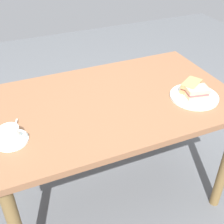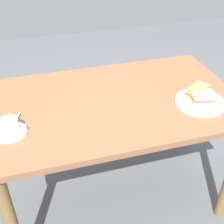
{
  "view_description": "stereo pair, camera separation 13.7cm",
  "coord_description": "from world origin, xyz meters",
  "px_view_note": "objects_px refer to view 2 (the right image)",
  "views": [
    {
      "loc": [
        0.49,
        1.17,
        1.56
      ],
      "look_at": [
        0.05,
        0.14,
        0.77
      ],
      "focal_mm": 47.13,
      "sensor_mm": 36.0,
      "label": 1
    },
    {
      "loc": [
        0.36,
        1.21,
        1.56
      ],
      "look_at": [
        0.05,
        0.14,
        0.77
      ],
      "focal_mm": 47.13,
      "sensor_mm": 36.0,
      "label": 2
    }
  ],
  "objects_px": {
    "sandwich_front": "(203,98)",
    "coffee_saucer": "(11,132)",
    "spoon": "(16,120)",
    "sandwich_back": "(198,92)",
    "sandwich_plate": "(200,102)",
    "coffee_cup": "(10,126)",
    "dining_table": "(114,115)"
  },
  "relations": [
    {
      "from": "dining_table",
      "to": "spoon",
      "type": "distance_m",
      "value": 0.5
    },
    {
      "from": "sandwich_front",
      "to": "coffee_saucer",
      "type": "distance_m",
      "value": 0.92
    },
    {
      "from": "sandwich_plate",
      "to": "sandwich_back",
      "type": "distance_m",
      "value": 0.06
    },
    {
      "from": "coffee_saucer",
      "to": "spoon",
      "type": "height_order",
      "value": "spoon"
    },
    {
      "from": "dining_table",
      "to": "coffee_saucer",
      "type": "bearing_deg",
      "value": 14.61
    },
    {
      "from": "sandwich_plate",
      "to": "spoon",
      "type": "height_order",
      "value": "spoon"
    },
    {
      "from": "sandwich_back",
      "to": "spoon",
      "type": "xyz_separation_m",
      "value": [
        0.9,
        -0.04,
        -0.03
      ]
    },
    {
      "from": "dining_table",
      "to": "coffee_saucer",
      "type": "height_order",
      "value": "coffee_saucer"
    },
    {
      "from": "sandwich_plate",
      "to": "dining_table",
      "type": "bearing_deg",
      "value": -20.55
    },
    {
      "from": "coffee_cup",
      "to": "spoon",
      "type": "height_order",
      "value": "coffee_cup"
    },
    {
      "from": "dining_table",
      "to": "coffee_cup",
      "type": "xyz_separation_m",
      "value": [
        0.51,
        0.13,
        0.14
      ]
    },
    {
      "from": "sandwich_plate",
      "to": "sandwich_back",
      "type": "height_order",
      "value": "sandwich_back"
    },
    {
      "from": "dining_table",
      "to": "coffee_cup",
      "type": "distance_m",
      "value": 0.55
    },
    {
      "from": "sandwich_back",
      "to": "sandwich_front",
      "type": "bearing_deg",
      "value": 85.15
    },
    {
      "from": "sandwich_plate",
      "to": "coffee_saucer",
      "type": "xyz_separation_m",
      "value": [
        0.92,
        -0.02,
        -0.0
      ]
    },
    {
      "from": "dining_table",
      "to": "sandwich_plate",
      "type": "bearing_deg",
      "value": 159.45
    },
    {
      "from": "sandwich_plate",
      "to": "coffee_saucer",
      "type": "distance_m",
      "value": 0.92
    },
    {
      "from": "sandwich_front",
      "to": "spoon",
      "type": "xyz_separation_m",
      "value": [
        0.9,
        -0.1,
        -0.03
      ]
    },
    {
      "from": "coffee_saucer",
      "to": "spoon",
      "type": "bearing_deg",
      "value": -107.91
    },
    {
      "from": "sandwich_plate",
      "to": "sandwich_front",
      "type": "bearing_deg",
      "value": 107.14
    },
    {
      "from": "sandwich_back",
      "to": "spoon",
      "type": "distance_m",
      "value": 0.9
    },
    {
      "from": "coffee_saucer",
      "to": "coffee_cup",
      "type": "bearing_deg",
      "value": 157.25
    },
    {
      "from": "sandwich_back",
      "to": "coffee_cup",
      "type": "distance_m",
      "value": 0.92
    },
    {
      "from": "sandwich_plate",
      "to": "coffee_cup",
      "type": "bearing_deg",
      "value": -1.14
    },
    {
      "from": "spoon",
      "to": "sandwich_plate",
      "type": "bearing_deg",
      "value": 174.17
    },
    {
      "from": "dining_table",
      "to": "coffee_saucer",
      "type": "xyz_separation_m",
      "value": [
        0.51,
        0.13,
        0.1
      ]
    },
    {
      "from": "coffee_saucer",
      "to": "coffee_cup",
      "type": "xyz_separation_m",
      "value": [
        -0.0,
        0.0,
        0.04
      ]
    },
    {
      "from": "coffee_cup",
      "to": "sandwich_back",
      "type": "bearing_deg",
      "value": -178.25
    },
    {
      "from": "dining_table",
      "to": "spoon",
      "type": "height_order",
      "value": "spoon"
    },
    {
      "from": "sandwich_front",
      "to": "spoon",
      "type": "bearing_deg",
      "value": -6.44
    },
    {
      "from": "sandwich_back",
      "to": "coffee_saucer",
      "type": "xyz_separation_m",
      "value": [
        0.92,
        0.03,
        -0.04
      ]
    },
    {
      "from": "coffee_saucer",
      "to": "coffee_cup",
      "type": "relative_size",
      "value": 1.35
    }
  ]
}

